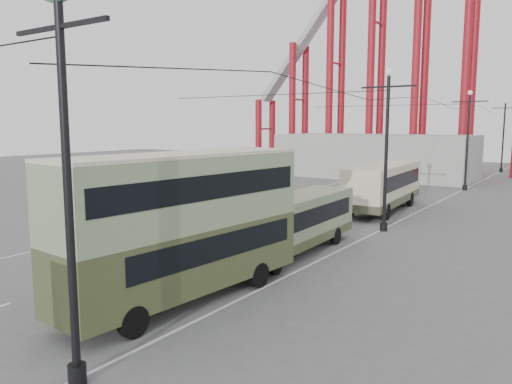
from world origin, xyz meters
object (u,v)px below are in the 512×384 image
Objects in this scene: single_decker_green at (292,222)px; pedestrian at (135,255)px; single_decker_cream at (384,185)px; double_decker_bus at (185,219)px; lamp_post_near at (60,47)px.

pedestrian is at bearing -121.52° from single_decker_green.
double_decker_bus is at bearing -91.55° from single_decker_cream.
single_decker_green is (-0.13, 7.66, -1.36)m from double_decker_bus.
lamp_post_near is 28.52m from single_decker_cream.
single_decker_green is at bearing -148.21° from pedestrian.
lamp_post_near reaches higher than single_decker_green.
single_decker_green is 0.91× the size of single_decker_cream.
lamp_post_near reaches higher than single_decker_cream.
double_decker_bus is 6.00× the size of pedestrian.
double_decker_bus is 7.78m from single_decker_green.
single_decker_green is 5.98× the size of pedestrian.
pedestrian is at bearing 128.82° from lamp_post_near.
single_decker_green is at bearing 97.77° from lamp_post_near.
pedestrian is (-3.73, -6.51, -0.74)m from single_decker_green.
single_decker_cream is at bearing -126.78° from pedestrian.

